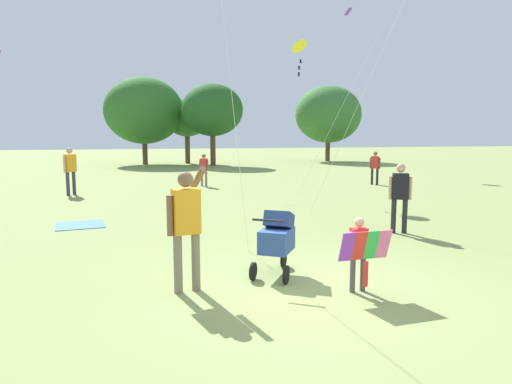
% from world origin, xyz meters
% --- Properties ---
extents(ground_plane, '(120.00, 120.00, 0.00)m').
position_xyz_m(ground_plane, '(0.00, 0.00, 0.00)').
color(ground_plane, '#849351').
extents(treeline_distant, '(35.77, 7.19, 6.12)m').
position_xyz_m(treeline_distant, '(-0.86, 27.49, 3.70)').
color(treeline_distant, brown).
rests_on(treeline_distant, ground).
extents(child_with_butterfly_kite, '(0.76, 0.36, 1.07)m').
position_xyz_m(child_with_butterfly_kite, '(0.60, -0.12, 0.64)').
color(child_with_butterfly_kite, '#4C4C51').
rests_on(child_with_butterfly_kite, ground).
extents(person_adult_flyer, '(0.56, 0.60, 1.78)m').
position_xyz_m(person_adult_flyer, '(-1.75, 0.48, 1.03)').
color(person_adult_flyer, '#7F705B').
rests_on(person_adult_flyer, ground).
extents(stroller, '(0.87, 1.07, 1.03)m').
position_xyz_m(stroller, '(-0.30, 0.95, 0.61)').
color(stroller, black).
rests_on(stroller, ground).
extents(kite_orange_delta, '(1.81, 3.36, 5.50)m').
position_xyz_m(kite_orange_delta, '(3.14, 10.04, 5.19)').
color(kite_orange_delta, yellow).
rests_on(kite_orange_delta, ground).
extents(person_red_shirt, '(0.36, 0.32, 1.36)m').
position_xyz_m(person_red_shirt, '(0.10, 13.42, 0.80)').
color(person_red_shirt, '#7F705B').
rests_on(person_red_shirt, ground).
extents(person_sitting_far, '(0.42, 0.42, 1.71)m').
position_xyz_m(person_sitting_far, '(-4.92, 11.78, 1.01)').
color(person_sitting_far, '#33384C').
rests_on(person_sitting_far, ground).
extents(person_couple_left, '(0.38, 0.34, 1.44)m').
position_xyz_m(person_couple_left, '(7.37, 12.29, 0.85)').
color(person_couple_left, '#232328').
rests_on(person_couple_left, ground).
extents(person_back_turned, '(0.47, 0.33, 1.56)m').
position_xyz_m(person_back_turned, '(3.21, 3.25, 0.92)').
color(person_back_turned, '#232328').
rests_on(person_back_turned, ground).
extents(picnic_blanket, '(1.28, 1.27, 0.02)m').
position_xyz_m(picnic_blanket, '(-3.88, 5.85, 0.01)').
color(picnic_blanket, '#3366B2').
rests_on(picnic_blanket, ground).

